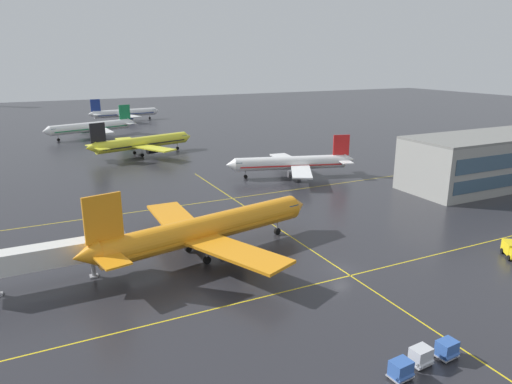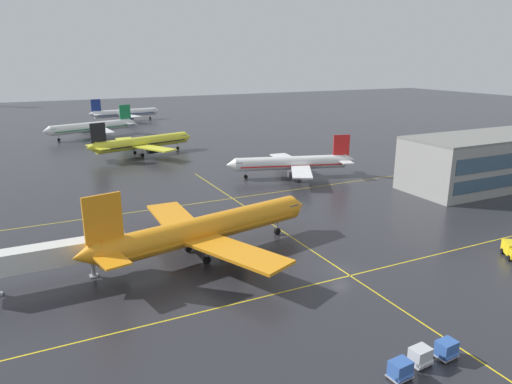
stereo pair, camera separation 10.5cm
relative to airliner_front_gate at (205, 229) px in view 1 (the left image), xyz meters
name	(u,v)px [view 1 (the left image)]	position (x,y,z in m)	size (l,w,h in m)	color
ground_plane	(341,270)	(15.02, -12.95, -4.11)	(600.00, 600.00, 0.00)	#28282D
airliner_front_gate	(205,229)	(0.00, 0.00, 0.00)	(38.50, 32.72, 12.03)	orange
airliner_second_row	(292,163)	(35.50, 35.31, -0.68)	(31.71, 27.06, 10.05)	white
airliner_third_row	(142,143)	(8.57, 78.20, -0.42)	(34.24, 29.19, 10.81)	yellow
airliner_far_left_stand	(92,127)	(-0.30, 118.83, -0.38)	(34.50, 29.43, 10.92)	white
airliner_far_right_stand	(124,113)	(19.48, 160.30, -0.53)	(33.66, 28.79, 10.47)	white
taxiway_markings	(279,229)	(15.02, 4.97, -4.10)	(130.65, 87.63, 0.01)	yellow
baggage_cart_row_leftmost	(401,370)	(6.20, -33.96, -3.10)	(2.80, 1.82, 1.86)	#99999E
baggage_cart_row_second	(421,356)	(9.31, -33.28, -3.10)	(2.80, 1.82, 1.86)	#99999E
baggage_cart_row_middle	(447,349)	(12.42, -33.57, -3.10)	(2.80, 1.82, 1.86)	#99999E
jet_bridge	(65,253)	(-19.24, -0.06, -0.05)	(18.40, 3.38, 5.58)	silver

